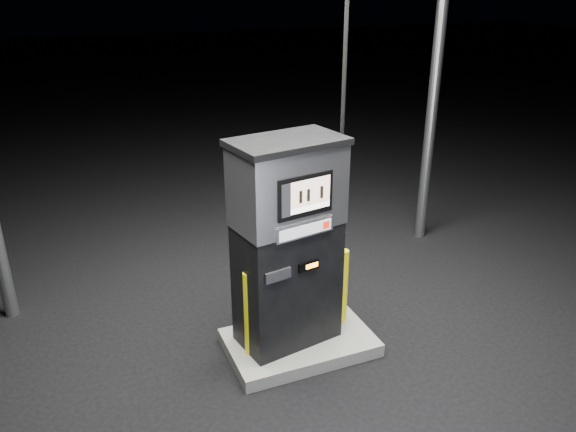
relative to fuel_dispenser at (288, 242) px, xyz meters
name	(u,v)px	position (x,y,z in m)	size (l,w,h in m)	color
ground	(299,348)	(0.11, -0.06, -1.31)	(80.00, 80.00, 0.00)	black
pump_island	(299,342)	(0.11, -0.06, -1.24)	(1.60, 1.00, 0.15)	slate
fuel_dispenser	(288,242)	(0.00, 0.00, 0.00)	(1.30, 0.85, 4.70)	black
bollard_left	(250,313)	(-0.47, -0.11, -0.68)	(0.13, 0.13, 0.96)	#F6F10D
bollard_right	(342,286)	(0.70, 0.06, -0.71)	(0.12, 0.12, 0.90)	#F6F10D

